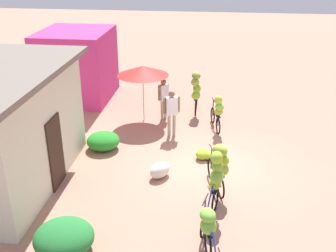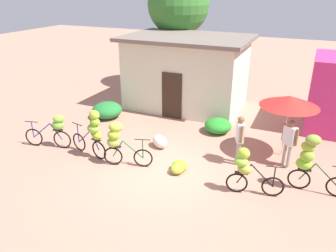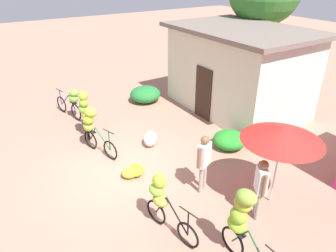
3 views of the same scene
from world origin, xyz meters
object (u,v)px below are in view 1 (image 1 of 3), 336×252
banana_pile_on_ground (206,154)px  person_bystander (164,95)px  bicycle_center_loaded (220,164)px  bicycle_leftmost (210,235)px  person_vendor (172,109)px  bicycle_by_shop (218,111)px  market_umbrella (143,71)px  shop_pink (77,65)px  produce_sack (160,170)px  bicycle_rightmost (196,90)px  bicycle_near_pile (215,182)px

banana_pile_on_ground → person_bystander: 3.56m
bicycle_center_loaded → banana_pile_on_ground: 2.08m
bicycle_leftmost → banana_pile_on_ground: bearing=3.0°
bicycle_center_loaded → person_vendor: (3.45, 1.67, 0.10)m
bicycle_by_shop → person_vendor: person_vendor is taller
market_umbrella → bicycle_center_loaded: 5.61m
bicycle_leftmost → market_umbrella: bearing=19.9°
shop_pink → produce_sack: bearing=-144.6°
bicycle_center_loaded → bicycle_rightmost: 5.62m
bicycle_near_pile → market_umbrella: bearing=25.6°
bicycle_leftmost → bicycle_rightmost: size_ratio=1.00×
shop_pink → banana_pile_on_ground: size_ratio=4.37×
market_umbrella → bicycle_leftmost: bearing=-160.1°
bicycle_near_pile → banana_pile_on_ground: size_ratio=2.35×
bicycle_leftmost → person_vendor: (6.18, 1.49, 0.26)m
banana_pile_on_ground → produce_sack: bearing=134.6°
market_umbrella → bicycle_by_shop: market_umbrella is taller
shop_pink → bicycle_leftmost: bearing=-148.3°
bicycle_near_pile → shop_pink: bearing=37.2°
bicycle_leftmost → bicycle_center_loaded: bicycle_center_loaded is taller
bicycle_rightmost → banana_pile_on_ground: (-3.65, -0.53, -0.85)m
bicycle_leftmost → person_vendor: 6.36m
bicycle_leftmost → bicycle_rightmost: bearing=5.4°
bicycle_near_pile → person_bystander: bearing=18.8°
bicycle_center_loaded → market_umbrella: bearing=31.4°
market_umbrella → bicycle_leftmost: size_ratio=1.23×
market_umbrella → person_bystander: size_ratio=1.33×
bicycle_near_pile → person_bystander: bicycle_near_pile is taller
bicycle_near_pile → bicycle_rightmost: bicycle_near_pile is taller
bicycle_by_shop → person_bystander: 2.23m
shop_pink → person_vendor: shop_pink is taller
bicycle_by_shop → person_vendor: size_ratio=0.94×
shop_pink → bicycle_by_shop: shop_pink is taller
person_vendor → person_bystander: 1.53m
produce_sack → person_bystander: 4.35m
produce_sack → bicycle_center_loaded: bearing=-110.8°
bicycle_leftmost → person_vendor: bearing=13.5°
bicycle_center_loaded → produce_sack: bearing=69.2°
market_umbrella → shop_pink: bearing=56.4°
produce_sack → person_vendor: size_ratio=0.42×
bicycle_center_loaded → bicycle_rightmost: size_ratio=0.90×
bicycle_near_pile → bicycle_center_loaded: bicycle_near_pile is taller
banana_pile_on_ground → produce_sack: produce_sack is taller
bicycle_near_pile → bicycle_by_shop: bicycle_near_pile is taller
shop_pink → produce_sack: size_ratio=4.57×
shop_pink → person_vendor: 5.60m
person_bystander → shop_pink: bearing=63.7°
shop_pink → produce_sack: shop_pink is taller
bicycle_near_pile → bicycle_by_shop: (5.03, -0.02, -0.18)m
produce_sack → shop_pink: bearing=35.4°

